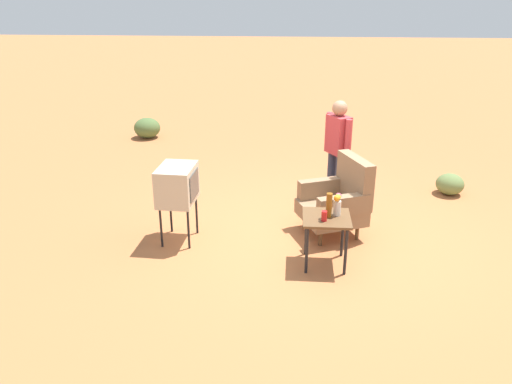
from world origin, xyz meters
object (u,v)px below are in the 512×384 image
at_px(bottle_tall_amber, 329,205).
at_px(flower_vase, 337,204).
at_px(side_table, 326,224).
at_px(person_standing, 337,148).
at_px(tv_on_stand, 177,185).
at_px(soda_can_red, 324,216).
at_px(armchair, 339,199).

relative_size(bottle_tall_amber, flower_vase, 1.13).
bearing_deg(side_table, person_standing, 172.53).
distance_m(side_table, tv_on_stand, 1.96).
height_order(tv_on_stand, flower_vase, tv_on_stand).
bearing_deg(person_standing, side_table, -7.47).
height_order(side_table, soda_can_red, soda_can_red).
xyz_separation_m(person_standing, flower_vase, (1.70, -0.11, -0.16)).
relative_size(armchair, soda_can_red, 8.69).
xyz_separation_m(side_table, tv_on_stand, (-0.50, -1.88, 0.25)).
xyz_separation_m(side_table, flower_vase, (-0.06, 0.12, 0.24)).
relative_size(soda_can_red, flower_vase, 0.46).
height_order(armchair, tv_on_stand, armchair).
relative_size(side_table, bottle_tall_amber, 2.10).
relative_size(bottle_tall_amber, soda_can_red, 2.46).
height_order(armchair, flower_vase, armchair).
bearing_deg(armchair, tv_on_stand, -79.96).
distance_m(bottle_tall_amber, soda_can_red, 0.15).
bearing_deg(side_table, tv_on_stand, -104.79).
height_order(tv_on_stand, person_standing, person_standing).
bearing_deg(armchair, flower_vase, -6.51).
xyz_separation_m(tv_on_stand, flower_vase, (0.44, 2.00, -0.00)).
distance_m(tv_on_stand, bottle_tall_amber, 1.97).
relative_size(person_standing, soda_can_red, 13.44).
bearing_deg(tv_on_stand, side_table, 75.21).
bearing_deg(soda_can_red, side_table, 161.57).
height_order(armchair, bottle_tall_amber, armchair).
height_order(person_standing, flower_vase, person_standing).
bearing_deg(flower_vase, bottle_tall_amber, -56.21).
bearing_deg(bottle_tall_amber, side_table, -108.42).
bearing_deg(person_standing, armchair, -1.28).
height_order(person_standing, bottle_tall_amber, person_standing).
bearing_deg(tv_on_stand, flower_vase, 77.72).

